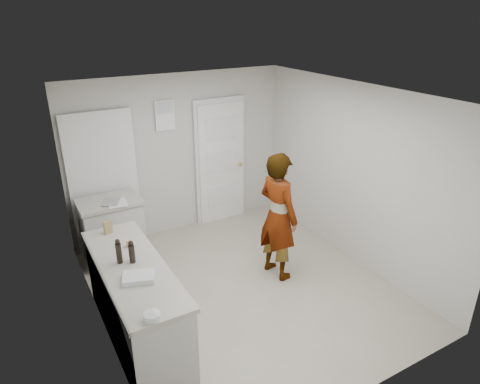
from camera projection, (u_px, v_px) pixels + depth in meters
ground at (243, 287)px, 5.59m from camera, size 4.00×4.00×0.00m
room_shell at (171, 171)px, 6.66m from camera, size 4.00×4.00×4.00m
main_counter at (136, 305)px, 4.60m from camera, size 0.64×1.96×0.93m
side_counter at (113, 232)px, 6.08m from camera, size 0.84×0.61×0.93m
person at (278, 216)px, 5.56m from camera, size 0.51×0.69×1.73m
cake_mix_box at (108, 227)px, 4.99m from camera, size 0.11×0.07×0.16m
spice_jar at (129, 243)px, 4.73m from camera, size 0.05×0.05×0.08m
oil_cruet_a at (132, 252)px, 4.41m from camera, size 0.06×0.06×0.25m
oil_cruet_b at (119, 252)px, 4.39m from camera, size 0.06×0.06×0.28m
baking_dish at (139, 277)px, 4.16m from camera, size 0.36×0.31×0.05m
egg_bowl at (152, 316)px, 3.63m from camera, size 0.14×0.14×0.06m
papers at (117, 203)px, 5.79m from camera, size 0.27×0.33×0.01m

